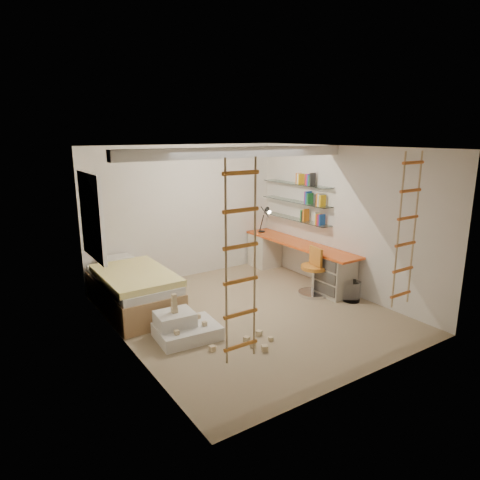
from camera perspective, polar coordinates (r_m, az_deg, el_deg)
floor at (r=6.95m, az=1.39°, el=-9.75°), size 4.50×4.50×0.00m
ceiling_beam at (r=6.61m, az=0.00°, el=11.60°), size 4.00×0.18×0.16m
window_frame at (r=7.02m, az=-19.19°, el=2.99°), size 0.06×1.15×1.35m
window_blind at (r=7.03m, az=-18.87°, el=3.03°), size 0.02×1.00×1.20m
rope_ladder_left at (r=4.34m, az=0.10°, el=-3.17°), size 0.41×0.04×2.13m
rope_ladder_right at (r=6.21m, az=21.32°, el=1.12°), size 0.41×0.04×2.13m
waste_bin at (r=7.61m, az=14.69°, el=-6.62°), size 0.28×0.28×0.35m
desk at (r=8.45m, az=7.63°, el=-2.58°), size 0.56×2.80×0.75m
shelves at (r=8.50m, az=7.47°, el=5.11°), size 0.25×1.80×0.71m
bed at (r=7.22m, az=-14.07°, el=-6.42°), size 1.02×2.00×0.69m
task_lamp at (r=8.97m, az=3.53°, el=3.31°), size 0.14×0.36×0.57m
swivel_chair at (r=7.69m, az=9.80°, el=-4.93°), size 0.61×0.61×0.89m
play_platform at (r=6.18m, az=-7.52°, el=-11.53°), size 0.90×0.73×0.38m
toy_blocks at (r=6.01m, az=-3.12°, el=-11.48°), size 1.23×1.09×0.65m
books at (r=8.48m, az=7.49°, el=5.88°), size 0.14×0.58×0.92m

